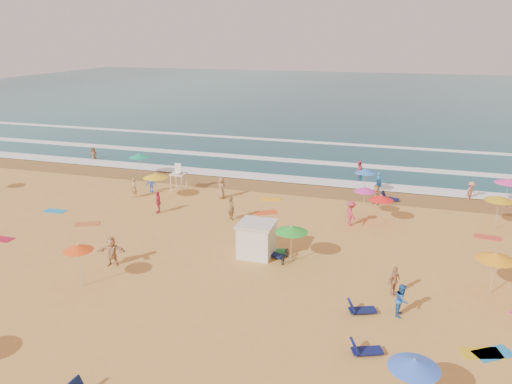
% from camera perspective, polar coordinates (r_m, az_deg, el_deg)
% --- Properties ---
extents(ground, '(220.00, 220.00, 0.00)m').
position_cam_1_polar(ground, '(33.33, -2.71, -5.49)').
color(ground, gold).
rests_on(ground, ground).
extents(ocean, '(220.00, 140.00, 0.18)m').
position_cam_1_polar(ocean, '(114.01, 12.06, 10.68)').
color(ocean, '#0C4756').
rests_on(ocean, ground).
extents(wet_sand, '(220.00, 220.00, 0.00)m').
position_cam_1_polar(wet_sand, '(44.56, 2.76, 0.56)').
color(wet_sand, olive).
rests_on(wet_sand, ground).
extents(surf_foam, '(200.00, 18.70, 0.05)m').
position_cam_1_polar(surf_foam, '(52.81, 5.19, 3.35)').
color(surf_foam, white).
rests_on(surf_foam, ground).
extents(cabana, '(2.00, 2.00, 2.00)m').
position_cam_1_polar(cabana, '(30.75, 0.07, -5.50)').
color(cabana, white).
rests_on(cabana, ground).
extents(cabana_roof, '(2.20, 2.20, 0.12)m').
position_cam_1_polar(cabana_roof, '(30.34, 0.07, -3.66)').
color(cabana_roof, silver).
rests_on(cabana_roof, cabana).
extents(bicycle, '(0.61, 1.68, 0.88)m').
position_cam_1_polar(bicycle, '(30.25, 3.37, -7.10)').
color(bicycle, black).
rests_on(bicycle, ground).
extents(lifeguard_stand, '(1.20, 1.20, 2.10)m').
position_cam_1_polar(lifeguard_stand, '(43.63, -8.83, 1.42)').
color(lifeguard_stand, white).
rests_on(lifeguard_stand, ground).
extents(beach_umbrellas, '(45.96, 31.08, 0.78)m').
position_cam_1_polar(beach_umbrellas, '(33.44, 5.39, -1.56)').
color(beach_umbrellas, '#E332A1').
rests_on(beach_umbrellas, ground).
extents(loungers, '(53.15, 28.12, 0.34)m').
position_cam_1_polar(loungers, '(28.69, 9.51, -9.37)').
color(loungers, '#101754').
rests_on(loungers, ground).
extents(towels, '(33.06, 25.24, 0.03)m').
position_cam_1_polar(towels, '(31.97, -3.87, -6.52)').
color(towels, '#B01632').
rests_on(towels, ground).
extents(beachgoers, '(44.86, 28.43, 2.07)m').
position_cam_1_polar(beachgoers, '(37.62, -1.67, -1.43)').
color(beachgoers, tan).
rests_on(beachgoers, ground).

